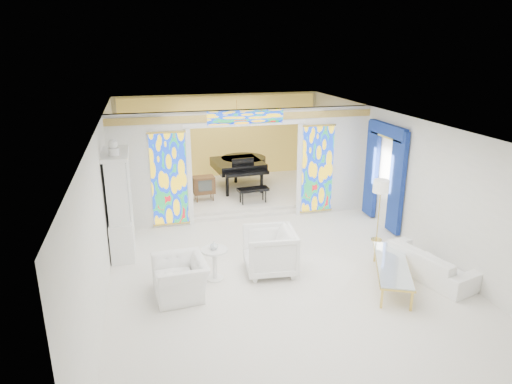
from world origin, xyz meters
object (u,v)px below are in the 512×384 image
object	(u,v)px
china_cabinet	(120,204)
coffee_table	(392,265)
armchair_right	(270,251)
armchair_left	(181,278)
grand_piano	(241,164)
sofa	(428,262)
tv_console	(204,185)

from	to	relation	value
china_cabinet	coffee_table	bearing A→B (deg)	-28.62
armchair_right	coffee_table	bearing A→B (deg)	69.60
china_cabinet	armchair_left	world-z (taller)	china_cabinet
armchair_left	coffee_table	xyz separation A→B (m)	(4.14, -0.62, 0.06)
armchair_right	grand_piano	size ratio (longest dim) A/B	0.37
sofa	grand_piano	bearing A→B (deg)	6.25
armchair_right	tv_console	size ratio (longest dim) A/B	1.46
grand_piano	armchair_left	bearing A→B (deg)	-117.54
china_cabinet	sofa	xyz separation A→B (m)	(6.17, -2.73, -0.87)
armchair_left	grand_piano	xyz separation A→B (m)	(2.50, 5.98, 0.57)
armchair_right	tv_console	bearing A→B (deg)	-164.80
china_cabinet	coffee_table	world-z (taller)	china_cabinet
grand_piano	sofa	bearing A→B (deg)	-73.24
armchair_left	grand_piano	bearing A→B (deg)	152.26
china_cabinet	tv_console	size ratio (longest dim) A/B	3.76
china_cabinet	grand_piano	size ratio (longest dim) A/B	0.95
armchair_right	grand_piano	bearing A→B (deg)	179.36
coffee_table	tv_console	xyz separation A→B (m)	(-2.99, 5.56, 0.23)
armchair_left	tv_console	size ratio (longest dim) A/B	1.52
armchair_left	tv_console	xyz separation A→B (m)	(1.14, 4.94, 0.29)
armchair_right	coffee_table	world-z (taller)	armchair_right
sofa	coffee_table	size ratio (longest dim) A/B	0.97
china_cabinet	armchair_right	size ratio (longest dim) A/B	2.58
armchair_left	sofa	world-z (taller)	armchair_left
armchair_right	coffee_table	xyz separation A→B (m)	(2.23, -1.09, -0.06)
china_cabinet	armchair_left	bearing A→B (deg)	-63.67
coffee_table	armchair_left	bearing A→B (deg)	171.43
armchair_left	china_cabinet	bearing A→B (deg)	-158.69
armchair_right	tv_console	world-z (taller)	armchair_right
armchair_left	tv_console	bearing A→B (deg)	161.95
tv_console	coffee_table	bearing A→B (deg)	-66.17
sofa	tv_console	bearing A→B (deg)	20.47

